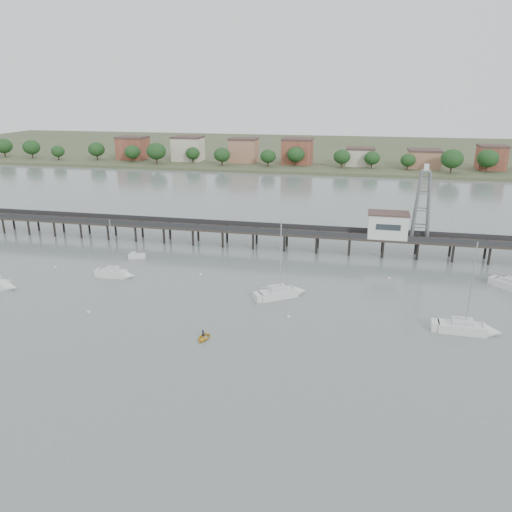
{
  "coord_description": "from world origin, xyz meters",
  "views": [
    {
      "loc": [
        18.8,
        -44.51,
        33.78
      ],
      "look_at": [
        0.57,
        42.0,
        4.0
      ],
      "focal_mm": 35.0,
      "sensor_mm": 36.0,
      "label": 1
    }
  ],
  "objects_px": {
    "white_tender": "(137,256)",
    "yellow_dinghy": "(203,339)",
    "sailboat_c": "(285,293)",
    "sailboat_d": "(473,329)",
    "pier": "(270,231)",
    "lattice_tower": "(422,205)",
    "sailboat_b": "(118,274)"
  },
  "relations": [
    {
      "from": "sailboat_c",
      "to": "sailboat_d",
      "type": "height_order",
      "value": "sailboat_d"
    },
    {
      "from": "lattice_tower",
      "to": "sailboat_d",
      "type": "relative_size",
      "value": 1.06
    },
    {
      "from": "sailboat_d",
      "to": "yellow_dinghy",
      "type": "height_order",
      "value": "sailboat_d"
    },
    {
      "from": "sailboat_b",
      "to": "white_tender",
      "type": "xyz_separation_m",
      "value": [
        -1.43,
        11.27,
        -0.23
      ]
    },
    {
      "from": "sailboat_d",
      "to": "sailboat_c",
      "type": "bearing_deg",
      "value": 166.55
    },
    {
      "from": "pier",
      "to": "sailboat_c",
      "type": "height_order",
      "value": "sailboat_c"
    },
    {
      "from": "white_tender",
      "to": "sailboat_c",
      "type": "bearing_deg",
      "value": -38.72
    },
    {
      "from": "sailboat_c",
      "to": "sailboat_b",
      "type": "distance_m",
      "value": 32.32
    },
    {
      "from": "sailboat_c",
      "to": "yellow_dinghy",
      "type": "distance_m",
      "value": 19.88
    },
    {
      "from": "pier",
      "to": "lattice_tower",
      "type": "distance_m",
      "value": 32.34
    },
    {
      "from": "sailboat_d",
      "to": "yellow_dinghy",
      "type": "xyz_separation_m",
      "value": [
        -37.72,
        -9.84,
        -0.64
      ]
    },
    {
      "from": "lattice_tower",
      "to": "yellow_dinghy",
      "type": "bearing_deg",
      "value": -126.84
    },
    {
      "from": "sailboat_c",
      "to": "sailboat_b",
      "type": "bearing_deg",
      "value": 141.73
    },
    {
      "from": "pier",
      "to": "yellow_dinghy",
      "type": "bearing_deg",
      "value": -92.04
    },
    {
      "from": "pier",
      "to": "sailboat_b",
      "type": "xyz_separation_m",
      "value": [
        -24.77,
        -23.98,
        -3.14
      ]
    },
    {
      "from": "sailboat_b",
      "to": "sailboat_c",
      "type": "bearing_deg",
      "value": -6.71
    },
    {
      "from": "pier",
      "to": "lattice_tower",
      "type": "relative_size",
      "value": 9.68
    },
    {
      "from": "pier",
      "to": "sailboat_d",
      "type": "relative_size",
      "value": 10.26
    },
    {
      "from": "yellow_dinghy",
      "to": "white_tender",
      "type": "bearing_deg",
      "value": 137.43
    },
    {
      "from": "lattice_tower",
      "to": "sailboat_d",
      "type": "xyz_separation_m",
      "value": [
        4.64,
        -34.3,
        -10.47
      ]
    },
    {
      "from": "lattice_tower",
      "to": "sailboat_c",
      "type": "xyz_separation_m",
      "value": [
        -24.04,
        -26.45,
        -10.46
      ]
    },
    {
      "from": "pier",
      "to": "sailboat_b",
      "type": "bearing_deg",
      "value": -135.92
    },
    {
      "from": "pier",
      "to": "sailboat_c",
      "type": "xyz_separation_m",
      "value": [
        7.46,
        -26.45,
        -3.16
      ]
    },
    {
      "from": "pier",
      "to": "white_tender",
      "type": "height_order",
      "value": "pier"
    },
    {
      "from": "sailboat_c",
      "to": "sailboat_d",
      "type": "relative_size",
      "value": 0.98
    },
    {
      "from": "sailboat_b",
      "to": "yellow_dinghy",
      "type": "distance_m",
      "value": 30.74
    },
    {
      "from": "yellow_dinghy",
      "to": "lattice_tower",
      "type": "bearing_deg",
      "value": 62.51
    },
    {
      "from": "sailboat_d",
      "to": "sailboat_b",
      "type": "height_order",
      "value": "sailboat_d"
    },
    {
      "from": "lattice_tower",
      "to": "sailboat_b",
      "type": "xyz_separation_m",
      "value": [
        -56.27,
        -23.98,
        -10.45
      ]
    },
    {
      "from": "white_tender",
      "to": "yellow_dinghy",
      "type": "bearing_deg",
      "value": -68.45
    },
    {
      "from": "pier",
      "to": "yellow_dinghy",
      "type": "relative_size",
      "value": 53.52
    },
    {
      "from": "white_tender",
      "to": "yellow_dinghy",
      "type": "relative_size",
      "value": 1.34
    }
  ]
}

